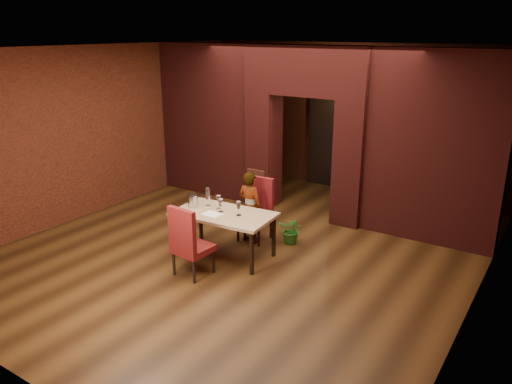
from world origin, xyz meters
TOP-DOWN VIEW (x-y plane):
  - floor at (0.00, 0.00)m, footprint 8.00×8.00m
  - ceiling at (0.00, 0.00)m, footprint 7.00×8.00m
  - wall_back at (0.00, 4.00)m, footprint 7.00×0.04m
  - wall_front at (0.00, -4.00)m, footprint 7.00×0.04m
  - wall_left at (-3.50, 0.00)m, footprint 0.04×8.00m
  - wall_right at (3.50, 0.00)m, footprint 0.04×8.00m
  - pillar_left at (-0.95, 2.00)m, footprint 0.55×0.55m
  - pillar_right at (0.95, 2.00)m, footprint 0.55×0.55m
  - lintel at (0.00, 2.00)m, footprint 2.45×0.55m
  - wing_wall_left at (-2.36, 2.00)m, footprint 2.28×0.35m
  - wing_wall_right at (2.36, 2.00)m, footprint 2.28×0.35m
  - vent_panel at (-0.95, 1.71)m, footprint 0.40×0.03m
  - rear_door at (-0.40, 3.94)m, footprint 0.90×0.08m
  - rear_door_frame at (-0.40, 3.90)m, footprint 1.02×0.04m
  - dining_table at (-0.14, -0.44)m, footprint 1.63×1.00m
  - chair_far at (-0.08, 0.35)m, footprint 0.51×0.51m
  - chair_near at (-0.13, -1.20)m, footprint 0.53×0.53m
  - person_seated at (-0.11, 0.26)m, footprint 0.46×0.32m
  - wine_glass_a at (-0.32, -0.34)m, footprint 0.09×0.09m
  - wine_glass_b at (-0.20, -0.44)m, footprint 0.09×0.09m
  - wine_glass_c at (0.12, -0.41)m, footprint 0.09×0.09m
  - tasting_sheet at (-0.25, -0.59)m, footprint 0.31×0.24m
  - wine_bucket at (-0.71, -0.50)m, footprint 0.17×0.17m
  - water_bottle at (-0.56, -0.30)m, footprint 0.07×0.07m
  - potted_plant at (0.53, 0.57)m, footprint 0.44×0.39m

SIDE VIEW (x-z plane):
  - floor at x=0.00m, z-range 0.00..0.00m
  - potted_plant at x=0.53m, z-range 0.00..0.47m
  - dining_table at x=-0.14m, z-range 0.00..0.73m
  - chair_far at x=-0.08m, z-range 0.00..1.08m
  - chair_near at x=-0.13m, z-range 0.00..1.09m
  - vent_panel at x=-0.95m, z-range 0.30..0.80m
  - person_seated at x=-0.11m, z-range 0.00..1.23m
  - tasting_sheet at x=-0.25m, z-range 0.73..0.73m
  - wine_bucket at x=-0.71m, z-range 0.73..0.93m
  - wine_glass_b at x=-0.20m, z-range 0.73..0.95m
  - wine_glass_a at x=-0.32m, z-range 0.73..0.95m
  - wine_glass_c at x=0.12m, z-range 0.73..0.95m
  - water_bottle at x=-0.56m, z-range 0.73..1.04m
  - rear_door at x=-0.40m, z-range 0.00..2.10m
  - rear_door_frame at x=-0.40m, z-range -0.06..2.16m
  - pillar_left at x=-0.95m, z-range 0.00..2.30m
  - pillar_right at x=0.95m, z-range 0.00..2.30m
  - wall_back at x=0.00m, z-range 0.00..3.20m
  - wall_front at x=0.00m, z-range 0.00..3.20m
  - wall_left at x=-3.50m, z-range 0.00..3.20m
  - wall_right at x=3.50m, z-range 0.00..3.20m
  - wing_wall_left at x=-2.36m, z-range 0.00..3.20m
  - wing_wall_right at x=2.36m, z-range 0.00..3.20m
  - lintel at x=0.00m, z-range 2.30..3.20m
  - ceiling at x=0.00m, z-range 3.18..3.22m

